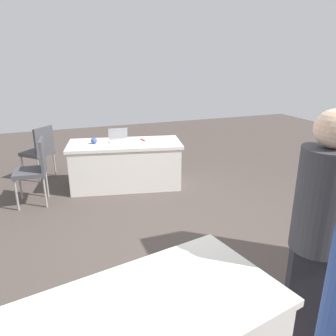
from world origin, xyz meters
The scene contains 8 objects.
ground_plane centered at (0.00, 0.00, 0.00)m, with size 14.40×14.40×0.00m, color #4C423D.
table_foreground centered at (0.10, -2.10, 0.38)m, with size 1.95×1.16×0.75m.
chair_near_front centered at (1.49, -1.87, 0.56)m, with size 0.48×0.48×0.97m.
chair_tucked_right centered at (1.43, -2.98, 0.54)m, with size 0.62×0.62×0.94m.
person_presenter centered at (-0.33, 1.58, 1.01)m, with size 0.47×0.47×1.80m.
laptop_silver centered at (0.17, -2.21, 0.79)m, with size 0.35×0.33×0.21m.
yarn_ball centered at (0.58, -2.21, 0.80)m, with size 0.10×0.10×0.10m, color #3F5999.
scissors_red centered at (-0.22, -2.16, 0.75)m, with size 0.18×0.04×0.01m, color red.
Camera 1 is at (1.26, 3.02, 2.09)m, focal length 35.08 mm.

